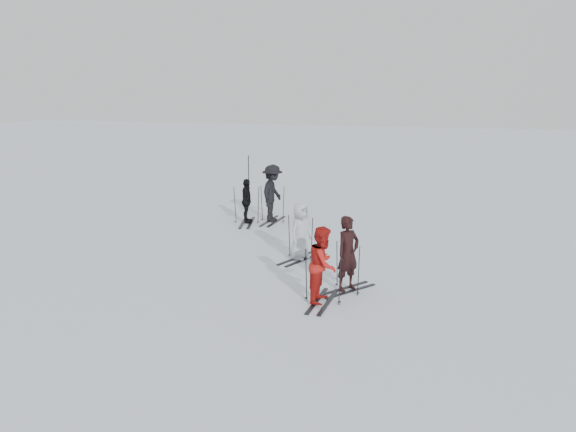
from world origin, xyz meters
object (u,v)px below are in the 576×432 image
Objects in this scene: skier_grey at (300,232)px; skier_near_dark at (348,255)px; skier_red at (323,266)px; piste_marker at (249,176)px; skier_uphill_far at (272,194)px; skier_uphill_left at (247,202)px.

skier_near_dark is at bearing -119.65° from skier_grey.
skier_red is 12.85m from piste_marker.
skier_uphill_far reaches higher than skier_red.
skier_uphill_left is 0.85× the size of piste_marker.
skier_uphill_left is 5.06m from piste_marker.
skier_uphill_far reaches higher than piste_marker.
skier_red is 0.92× the size of piste_marker.
piste_marker reaches higher than skier_near_dark.
skier_grey is 4.66m from skier_uphill_far.
skier_near_dark reaches higher than skier_grey.
skier_uphill_left is 0.96m from skier_uphill_far.
skier_grey is 1.01× the size of skier_uphill_left.
skier_uphill_far is (-2.27, 4.07, 0.23)m from skier_grey.
skier_grey is at bearing -59.49° from piste_marker.
skier_red reaches higher than skier_uphill_left.
skier_near_dark is 1.12× the size of skier_grey.
skier_red is at bearing -134.89° from skier_grey.
skier_grey is 0.85× the size of piste_marker.
skier_uphill_left is at bearing 60.12° from skier_grey.
skier_near_dark reaches higher than skier_red.
skier_uphill_far is 1.10× the size of piste_marker.
piste_marker reaches higher than skier_uphill_left.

